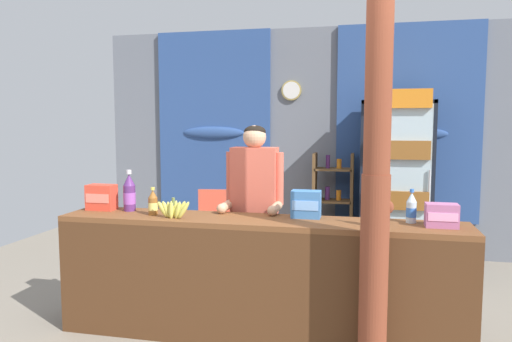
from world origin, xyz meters
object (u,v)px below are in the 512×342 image
object	(u,v)px
soda_bottle_water	(411,208)
soda_bottle_iced_tea	(153,203)
shopkeeper	(254,198)
soda_bottle_grape_soda	(129,193)
snack_box_crackers	(102,197)
banana_bunch	(173,210)
snack_box_biscuit	(306,204)
soda_bottle_orange_soda	(370,212)
stall_counter	(254,270)
timber_post	(376,183)
plastic_lawn_chair	(215,223)
bottle_shelf_rack	(333,204)
drink_fridge	(396,171)
snack_box_wafer	(442,215)

from	to	relation	value
soda_bottle_water	soda_bottle_iced_tea	world-z (taller)	soda_bottle_water
shopkeeper	soda_bottle_grape_soda	size ratio (longest dim) A/B	4.82
snack_box_crackers	banana_bunch	size ratio (longest dim) A/B	0.80
soda_bottle_iced_tea	snack_box_biscuit	world-z (taller)	soda_bottle_iced_tea
shopkeeper	soda_bottle_orange_soda	world-z (taller)	shopkeeper
stall_counter	shopkeeper	bearing A→B (deg)	102.88
timber_post	plastic_lawn_chair	bearing A→B (deg)	129.27
bottle_shelf_rack	shopkeeper	distance (m)	2.01
drink_fridge	snack_box_crackers	distance (m)	3.20
banana_bunch	snack_box_biscuit	bearing A→B (deg)	13.73
timber_post	soda_bottle_iced_tea	distance (m)	1.72
soda_bottle_water	plastic_lawn_chair	bearing A→B (deg)	140.80
soda_bottle_iced_tea	drink_fridge	bearing A→B (deg)	48.24
shopkeeper	soda_bottle_orange_soda	xyz separation A→B (m)	(0.93, -0.47, 0.01)
bottle_shelf_rack	snack_box_crackers	xyz separation A→B (m)	(-1.74, -2.22, 0.36)
snack_box_biscuit	drink_fridge	bearing A→B (deg)	69.15
snack_box_biscuit	snack_box_wafer	bearing A→B (deg)	-7.74
snack_box_crackers	banana_bunch	bearing A→B (deg)	-15.72
bottle_shelf_rack	soda_bottle_orange_soda	bearing A→B (deg)	-80.36
drink_fridge	snack_box_crackers	size ratio (longest dim) A/B	8.76
shopkeeper	snack_box_crackers	bearing A→B (deg)	-165.22
timber_post	banana_bunch	distance (m)	1.51
stall_counter	snack_box_wafer	xyz separation A→B (m)	(1.29, 0.10, 0.44)
timber_post	snack_box_biscuit	bearing A→B (deg)	134.26
bottle_shelf_rack	banana_bunch	xyz separation A→B (m)	(-1.04, -2.42, 0.32)
plastic_lawn_chair	snack_box_wafer	world-z (taller)	snack_box_wafer
plastic_lawn_chair	shopkeeper	size ratio (longest dim) A/B	0.53
plastic_lawn_chair	soda_bottle_water	xyz separation A→B (m)	(1.98, -1.61, 0.53)
plastic_lawn_chair	timber_post	bearing A→B (deg)	-50.73
soda_bottle_water	snack_box_crackers	size ratio (longest dim) A/B	1.08
shopkeeper	snack_box_crackers	size ratio (longest dim) A/B	7.11
drink_fridge	snack_box_crackers	bearing A→B (deg)	-139.93
stall_counter	banana_bunch	distance (m)	0.76
snack_box_biscuit	banana_bunch	world-z (taller)	snack_box_biscuit
soda_bottle_grape_soda	snack_box_biscuit	distance (m)	1.43
drink_fridge	soda_bottle_iced_tea	distance (m)	2.91
drink_fridge	banana_bunch	world-z (taller)	drink_fridge
stall_counter	snack_box_biscuit	xyz separation A→B (m)	(0.35, 0.23, 0.47)
bottle_shelf_rack	shopkeeper	size ratio (longest dim) A/B	0.79
soda_bottle_water	soda_bottle_orange_soda	world-z (taller)	soda_bottle_water
soda_bottle_iced_tea	snack_box_crackers	xyz separation A→B (m)	(-0.51, 0.11, 0.01)
timber_post	snack_box_biscuit	size ratio (longest dim) A/B	12.03
timber_post	soda_bottle_grape_soda	xyz separation A→B (m)	(-1.92, 0.48, -0.20)
drink_fridge	plastic_lawn_chair	xyz separation A→B (m)	(-1.99, -0.43, -0.59)
soda_bottle_water	snack_box_biscuit	xyz separation A→B (m)	(-0.75, 0.02, -0.00)
soda_bottle_water	banana_bunch	bearing A→B (deg)	-172.88
snack_box_biscuit	timber_post	bearing A→B (deg)	-45.74
timber_post	soda_bottle_water	world-z (taller)	timber_post
soda_bottle_orange_soda	snack_box_biscuit	world-z (taller)	soda_bottle_orange_soda
bottle_shelf_rack	plastic_lawn_chair	distance (m)	1.43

